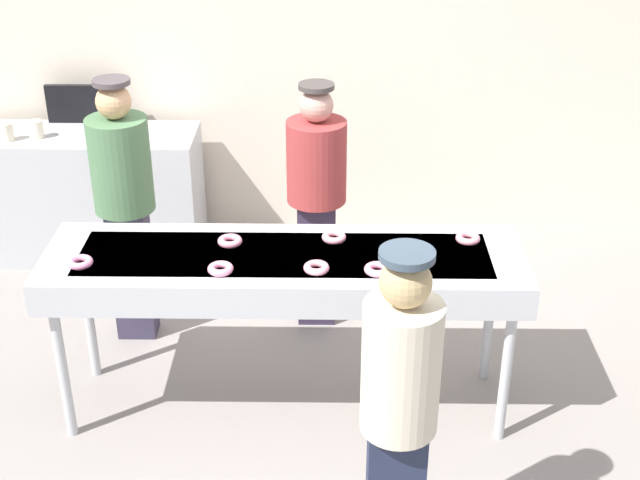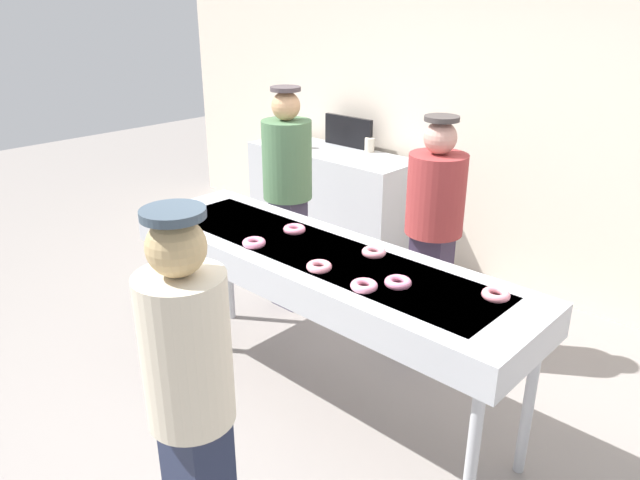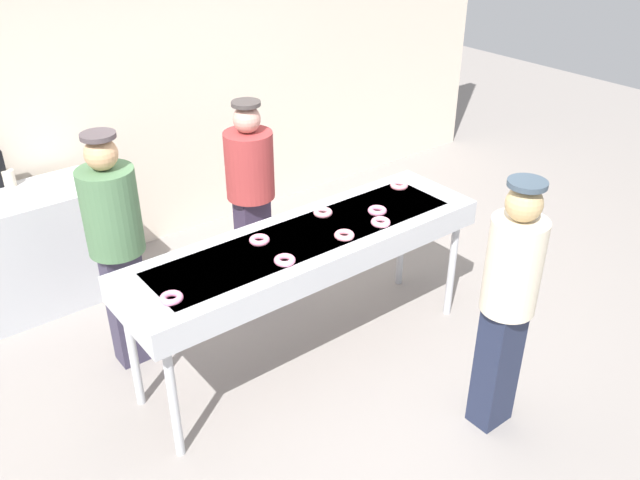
% 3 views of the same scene
% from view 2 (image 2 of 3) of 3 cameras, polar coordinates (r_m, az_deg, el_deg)
% --- Properties ---
extents(ground_plane, '(16.00, 16.00, 0.00)m').
position_cam_2_polar(ground_plane, '(3.80, -0.15, -14.77)').
color(ground_plane, gray).
extents(back_wall, '(8.00, 0.12, 3.27)m').
position_cam_2_polar(back_wall, '(4.99, 18.61, 13.60)').
color(back_wall, beige).
rests_on(back_wall, ground).
extents(fryer_conveyor, '(2.54, 0.71, 0.98)m').
position_cam_2_polar(fryer_conveyor, '(3.34, -0.17, -2.47)').
color(fryer_conveyor, '#B7BABF').
rests_on(fryer_conveyor, ground).
extents(strawberry_donut_0, '(0.17, 0.17, 0.04)m').
position_cam_2_polar(strawberry_donut_0, '(2.88, 4.20, -4.35)').
color(strawberry_donut_0, pink).
rests_on(strawberry_donut_0, fryer_conveyor).
extents(strawberry_donut_1, '(0.19, 0.19, 0.04)m').
position_cam_2_polar(strawberry_donut_1, '(3.56, -2.45, 1.03)').
color(strawberry_donut_1, pink).
rests_on(strawberry_donut_1, fryer_conveyor).
extents(strawberry_donut_2, '(0.19, 0.19, 0.04)m').
position_cam_2_polar(strawberry_donut_2, '(2.93, 7.41, -4.01)').
color(strawberry_donut_2, pink).
rests_on(strawberry_donut_2, fryer_conveyor).
extents(strawberry_donut_3, '(0.17, 0.17, 0.04)m').
position_cam_2_polar(strawberry_donut_3, '(2.91, 16.35, -5.00)').
color(strawberry_donut_3, pink).
rests_on(strawberry_donut_3, fryer_conveyor).
extents(strawberry_donut_4, '(0.18, 0.18, 0.04)m').
position_cam_2_polar(strawberry_donut_4, '(3.38, -6.28, -0.26)').
color(strawberry_donut_4, pink).
rests_on(strawberry_donut_4, fryer_conveyor).
extents(strawberry_donut_5, '(0.15, 0.15, 0.04)m').
position_cam_2_polar(strawberry_donut_5, '(3.96, -12.57, 2.74)').
color(strawberry_donut_5, pink).
rests_on(strawberry_donut_5, fryer_conveyor).
extents(strawberry_donut_6, '(0.18, 0.18, 0.04)m').
position_cam_2_polar(strawberry_donut_6, '(3.07, -0.09, -2.54)').
color(strawberry_donut_6, pink).
rests_on(strawberry_donut_6, fryer_conveyor).
extents(strawberry_donut_7, '(0.17, 0.17, 0.04)m').
position_cam_2_polar(strawberry_donut_7, '(3.25, 5.14, -1.15)').
color(strawberry_donut_7, pink).
rests_on(strawberry_donut_7, fryer_conveyor).
extents(worker_baker, '(0.37, 0.37, 1.62)m').
position_cam_2_polar(worker_baker, '(3.91, 10.76, 1.63)').
color(worker_baker, '#342940').
rests_on(worker_baker, ground).
extents(worker_assistant, '(0.36, 0.36, 1.70)m').
position_cam_2_polar(worker_assistant, '(4.45, -3.10, 5.16)').
color(worker_assistant, '#363147').
rests_on(worker_assistant, ground).
extents(customer_waiting, '(0.32, 0.32, 1.66)m').
position_cam_2_polar(customer_waiting, '(2.29, -12.11, -14.79)').
color(customer_waiting, '#20273F').
rests_on(customer_waiting, ground).
extents(prep_counter, '(1.67, 0.59, 0.95)m').
position_cam_2_polar(prep_counter, '(5.73, 1.00, 3.82)').
color(prep_counter, '#B7BABF').
rests_on(prep_counter, ground).
extents(paper_cup_0, '(0.09, 0.09, 0.13)m').
position_cam_2_polar(paper_cup_0, '(5.70, -1.50, 9.35)').
color(paper_cup_0, beige).
rests_on(paper_cup_0, prep_counter).
extents(paper_cup_1, '(0.09, 0.09, 0.13)m').
position_cam_2_polar(paper_cup_1, '(5.57, 4.72, 8.98)').
color(paper_cup_1, beige).
rests_on(paper_cup_1, prep_counter).
extents(paper_cup_2, '(0.09, 0.09, 0.13)m').
position_cam_2_polar(paper_cup_2, '(5.80, -3.27, 9.54)').
color(paper_cup_2, beige).
rests_on(paper_cup_2, prep_counter).
extents(menu_display, '(0.55, 0.04, 0.28)m').
position_cam_2_polar(menu_display, '(5.75, 2.70, 10.24)').
color(menu_display, black).
rests_on(menu_display, prep_counter).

